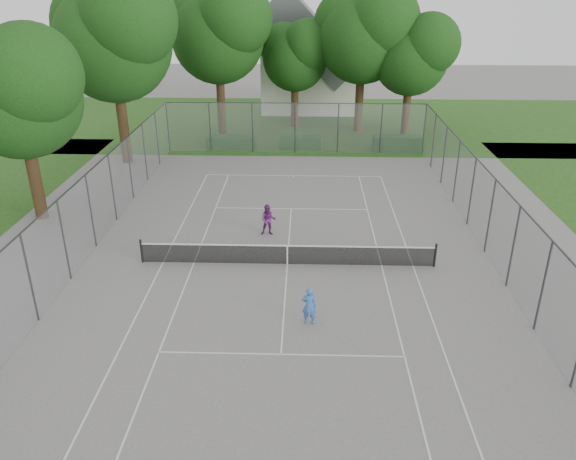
{
  "coord_description": "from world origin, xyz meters",
  "views": [
    {
      "loc": [
        0.72,
        -21.71,
        11.58
      ],
      "look_at": [
        0.0,
        1.0,
        1.2
      ],
      "focal_mm": 35.0,
      "sensor_mm": 36.0,
      "label": 1
    }
  ],
  "objects_px": {
    "tennis_net": "(287,254)",
    "woman_player": "(268,220)",
    "girl_player": "(309,306)",
    "house": "(310,61)"
  },
  "relations": [
    {
      "from": "house",
      "to": "woman_player",
      "type": "bearing_deg",
      "value": -94.22
    },
    {
      "from": "house",
      "to": "girl_player",
      "type": "relative_size",
      "value": 7.29
    },
    {
      "from": "tennis_net",
      "to": "girl_player",
      "type": "distance_m",
      "value": 4.61
    },
    {
      "from": "tennis_net",
      "to": "house",
      "type": "height_order",
      "value": "house"
    },
    {
      "from": "girl_player",
      "to": "woman_player",
      "type": "xyz_separation_m",
      "value": [
        -1.96,
        7.6,
        0.03
      ]
    },
    {
      "from": "house",
      "to": "woman_player",
      "type": "relative_size",
      "value": 6.99
    },
    {
      "from": "tennis_net",
      "to": "house",
      "type": "relative_size",
      "value": 1.19
    },
    {
      "from": "tennis_net",
      "to": "woman_player",
      "type": "relative_size",
      "value": 8.35
    },
    {
      "from": "tennis_net",
      "to": "woman_player",
      "type": "xyz_separation_m",
      "value": [
        -1.02,
        3.08,
        0.26
      ]
    },
    {
      "from": "tennis_net",
      "to": "house",
      "type": "bearing_deg",
      "value": 88.06
    }
  ]
}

